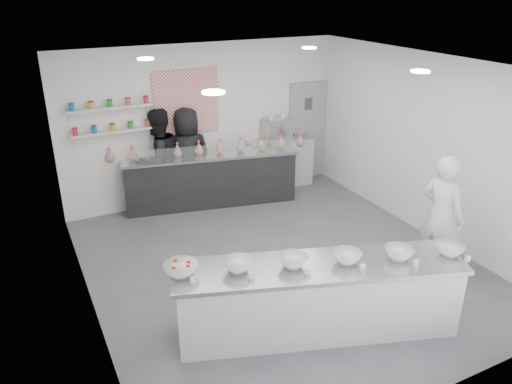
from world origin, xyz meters
TOP-DOWN VIEW (x-y plane):
  - floor at (0.00, 0.00)m, footprint 6.00×6.00m
  - ceiling at (0.00, 0.00)m, footprint 6.00×6.00m
  - back_wall at (0.00, 3.00)m, footprint 5.50×0.00m
  - left_wall at (-2.75, 0.00)m, footprint 0.00×6.00m
  - right_wall at (2.75, 0.00)m, footprint 0.00×6.00m
  - back_door at (2.30, 2.97)m, footprint 0.88×0.04m
  - pattern_panel at (-0.35, 2.98)m, footprint 1.25×0.03m
  - jar_shelf_lower at (-1.75, 2.90)m, footprint 1.45×0.22m
  - jar_shelf_upper at (-1.75, 2.90)m, footprint 1.45×0.22m
  - preserve_jars at (-1.75, 2.88)m, footprint 1.45×0.10m
  - downlight_0 at (-1.40, -1.00)m, footprint 0.24×0.24m
  - downlight_1 at (1.40, -1.00)m, footprint 0.24×0.24m
  - downlight_2 at (-1.40, 1.60)m, footprint 0.24×0.24m
  - downlight_3 at (1.40, 1.60)m, footprint 0.24×0.24m
  - prep_counter at (-0.35, -1.55)m, footprint 3.53×1.86m
  - back_bar at (-0.08, 2.58)m, footprint 3.33×1.26m
  - sneeze_guard at (-0.14, 2.30)m, footprint 3.16×0.68m
  - espresso_ledge at (1.55, 2.78)m, footprint 1.39×0.44m
  - espresso_machine at (1.46, 2.78)m, footprint 0.54×0.38m
  - cup_stacks at (1.28, 2.78)m, footprint 0.26×0.24m
  - prep_bowls at (-0.35, -1.55)m, footprint 3.56×1.59m
  - label_cards at (-0.19, -2.02)m, footprint 3.31×0.04m
  - cookie_bags at (-0.08, 2.58)m, footprint 3.71×0.94m
  - woman_prep at (1.95, -1.21)m, footprint 0.55×0.74m
  - staff_left at (-1.00, 2.83)m, footprint 1.15×1.03m
  - staff_right at (-0.43, 2.83)m, footprint 0.94×0.62m

SIDE VIEW (x-z plane):
  - floor at x=0.00m, z-range 0.00..0.00m
  - prep_counter at x=-0.35m, z-range 0.00..0.94m
  - back_bar at x=-0.08m, z-range 0.00..1.01m
  - espresso_ledge at x=1.55m, z-range 0.00..1.04m
  - woman_prep at x=1.95m, z-range 0.00..1.85m
  - staff_right at x=-0.43m, z-range 0.00..1.89m
  - staff_left at x=-1.00m, z-range 0.00..1.93m
  - label_cards at x=-0.19m, z-range 0.94..1.01m
  - prep_bowls at x=-0.35m, z-range 0.94..1.09m
  - back_door at x=2.30m, z-range 0.00..2.10m
  - sneeze_guard at x=-0.14m, z-range 1.01..1.29m
  - cookie_bags at x=-0.08m, z-range 1.01..1.30m
  - cup_stacks at x=1.28m, z-range 1.04..1.39m
  - espresso_machine at x=1.46m, z-range 1.04..1.45m
  - back_wall at x=0.00m, z-range -1.25..4.25m
  - left_wall at x=-2.75m, z-range -1.50..4.50m
  - right_wall at x=2.75m, z-range -1.50..4.50m
  - jar_shelf_lower at x=-1.75m, z-range 1.58..1.62m
  - preserve_jars at x=-1.75m, z-range 1.60..2.16m
  - pattern_panel at x=-0.35m, z-range 1.35..2.55m
  - jar_shelf_upper at x=-1.75m, z-range 2.00..2.04m
  - downlight_0 at x=-1.40m, z-range 2.97..2.99m
  - downlight_1 at x=1.40m, z-range 2.97..2.99m
  - downlight_2 at x=-1.40m, z-range 2.97..2.99m
  - downlight_3 at x=1.40m, z-range 2.97..2.99m
  - ceiling at x=0.00m, z-range 3.00..3.00m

